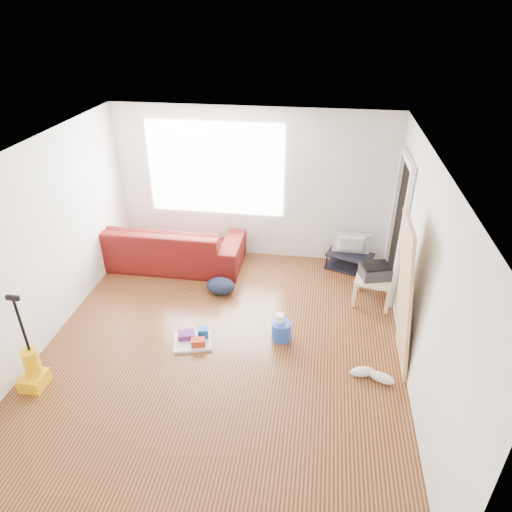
# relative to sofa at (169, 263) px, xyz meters

# --- Properties ---
(room) EXTENTS (4.51, 5.01, 2.51)m
(room) POSITION_rel_sofa_xyz_m (1.41, -1.80, 1.25)
(room) COLOR #3F1D0C
(room) RESTS_ON ground
(sofa) EXTENTS (2.48, 0.97, 0.72)m
(sofa) POSITION_rel_sofa_xyz_m (0.00, 0.00, 0.00)
(sofa) COLOR #531009
(sofa) RESTS_ON ground
(tv_stand) EXTENTS (0.82, 0.62, 0.27)m
(tv_stand) POSITION_rel_sofa_xyz_m (2.99, 0.27, 0.15)
(tv_stand) COLOR black
(tv_stand) RESTS_ON ground
(tv) EXTENTS (0.60, 0.08, 0.34)m
(tv) POSITION_rel_sofa_xyz_m (2.99, 0.27, 0.44)
(tv) COLOR black
(tv) RESTS_ON tv_stand
(side_table) EXTENTS (0.59, 0.59, 0.42)m
(side_table) POSITION_rel_sofa_xyz_m (3.29, -0.61, 0.35)
(side_table) COLOR #CFB593
(side_table) RESTS_ON ground
(printer) EXTENTS (0.47, 0.41, 0.21)m
(printer) POSITION_rel_sofa_xyz_m (3.29, -0.61, 0.52)
(printer) COLOR #232325
(printer) RESTS_ON side_table
(bucket) EXTENTS (0.31, 0.31, 0.26)m
(bucket) POSITION_rel_sofa_xyz_m (2.06, -1.66, 0.00)
(bucket) COLOR blue
(bucket) RESTS_ON ground
(toilet_paper) EXTENTS (0.12, 0.12, 0.11)m
(toilet_paper) POSITION_rel_sofa_xyz_m (2.03, -1.63, 0.18)
(toilet_paper) COLOR white
(toilet_paper) RESTS_ON bucket
(cleaning_tray) EXTENTS (0.57, 0.50, 0.17)m
(cleaning_tray) POSITION_rel_sofa_xyz_m (0.95, -1.90, 0.05)
(cleaning_tray) COLOR silver
(cleaning_tray) RESTS_ON ground
(backpack) EXTENTS (0.48, 0.41, 0.24)m
(backpack) POSITION_rel_sofa_xyz_m (1.05, -0.73, 0.00)
(backpack) COLOR black
(backpack) RESTS_ON ground
(sneakers) EXTENTS (0.54, 0.28, 0.12)m
(sneakers) POSITION_rel_sofa_xyz_m (3.19, -2.22, 0.06)
(sneakers) COLOR silver
(sneakers) RESTS_ON ground
(vacuum) EXTENTS (0.25, 0.29, 1.21)m
(vacuum) POSITION_rel_sofa_xyz_m (-0.66, -2.89, 0.22)
(vacuum) COLOR #F0AD07
(vacuum) RESTS_ON ground
(door_panel) EXTENTS (0.24, 0.76, 1.89)m
(door_panel) POSITION_rel_sofa_xyz_m (3.47, -1.85, 0.00)
(door_panel) COLOR tan
(door_panel) RESTS_ON ground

